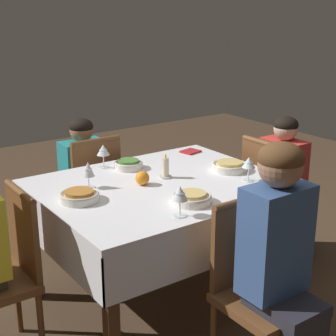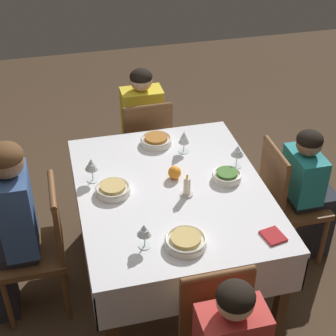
{
  "view_description": "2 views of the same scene",
  "coord_description": "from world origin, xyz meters",
  "px_view_note": "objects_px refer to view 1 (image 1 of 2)",
  "views": [
    {
      "loc": [
        -1.54,
        -2.25,
        1.72
      ],
      "look_at": [
        0.03,
        -0.02,
        0.84
      ],
      "focal_mm": 55.0,
      "sensor_mm": 36.0,
      "label": 1
    },
    {
      "loc": [
        2.29,
        -0.58,
        2.56
      ],
      "look_at": [
        -0.02,
        -0.02,
        0.89
      ],
      "focal_mm": 55.0,
      "sensor_mm": 36.0,
      "label": 2
    }
  ],
  "objects_px": {
    "wine_glass_south": "(180,194)",
    "person_child_teal": "(80,177)",
    "chair_north": "(91,190)",
    "wine_glass_west": "(88,170)",
    "bowl_west": "(79,196)",
    "chair_east": "(271,194)",
    "bowl_south": "(192,198)",
    "candle_centerpiece": "(165,169)",
    "orange_fruit": "(142,178)",
    "chair_south": "(256,284)",
    "dining_table": "(162,198)",
    "wine_glass_east": "(249,163)",
    "person_child_red": "(288,180)",
    "napkin_red_folded": "(190,151)",
    "person_adult_denim": "(283,261)",
    "bowl_east": "(230,166)",
    "wine_glass_north": "(103,151)",
    "chair_west": "(4,269)",
    "bowl_north": "(129,164)"
  },
  "relations": [
    {
      "from": "wine_glass_south",
      "to": "bowl_west",
      "type": "bearing_deg",
      "value": 123.9
    },
    {
      "from": "dining_table",
      "to": "wine_glass_west",
      "type": "distance_m",
      "value": 0.45
    },
    {
      "from": "person_child_teal",
      "to": "bowl_south",
      "type": "xyz_separation_m",
      "value": [
        0.02,
        -1.28,
        0.24
      ]
    },
    {
      "from": "orange_fruit",
      "to": "napkin_red_folded",
      "type": "height_order",
      "value": "orange_fruit"
    },
    {
      "from": "dining_table",
      "to": "wine_glass_east",
      "type": "bearing_deg",
      "value": -30.11
    },
    {
      "from": "chair_east",
      "to": "orange_fruit",
      "type": "xyz_separation_m",
      "value": [
        -1.01,
        0.03,
        0.3
      ]
    },
    {
      "from": "bowl_south",
      "to": "wine_glass_east",
      "type": "height_order",
      "value": "wine_glass_east"
    },
    {
      "from": "bowl_west",
      "to": "orange_fruit",
      "type": "xyz_separation_m",
      "value": [
        0.4,
        0.02,
        0.01
      ]
    },
    {
      "from": "dining_table",
      "to": "bowl_west",
      "type": "relative_size",
      "value": 6.56
    },
    {
      "from": "chair_east",
      "to": "bowl_south",
      "type": "distance_m",
      "value": 1.06
    },
    {
      "from": "bowl_east",
      "to": "orange_fruit",
      "type": "height_order",
      "value": "orange_fruit"
    },
    {
      "from": "person_adult_denim",
      "to": "person_child_teal",
      "type": "distance_m",
      "value": 1.87
    },
    {
      "from": "person_adult_denim",
      "to": "napkin_red_folded",
      "type": "xyz_separation_m",
      "value": [
        0.53,
        1.33,
        0.09
      ]
    },
    {
      "from": "chair_south",
      "to": "candle_centerpiece",
      "type": "relative_size",
      "value": 6.13
    },
    {
      "from": "chair_north",
      "to": "bowl_south",
      "type": "height_order",
      "value": "chair_north"
    },
    {
      "from": "wine_glass_east",
      "to": "bowl_north",
      "type": "relative_size",
      "value": 0.82
    },
    {
      "from": "person_child_red",
      "to": "orange_fruit",
      "type": "xyz_separation_m",
      "value": [
        -1.17,
        0.03,
        0.24
      ]
    },
    {
      "from": "dining_table",
      "to": "chair_north",
      "type": "height_order",
      "value": "chair_north"
    },
    {
      "from": "chair_north",
      "to": "person_child_teal",
      "type": "xyz_separation_m",
      "value": [
        0.0,
        0.16,
        0.05
      ]
    },
    {
      "from": "wine_glass_east",
      "to": "orange_fruit",
      "type": "relative_size",
      "value": 1.79
    },
    {
      "from": "wine_glass_west",
      "to": "bowl_west",
      "type": "bearing_deg",
      "value": -130.46
    },
    {
      "from": "candle_centerpiece",
      "to": "orange_fruit",
      "type": "distance_m",
      "value": 0.18
    },
    {
      "from": "chair_south",
      "to": "orange_fruit",
      "type": "bearing_deg",
      "value": 96.46
    },
    {
      "from": "bowl_north",
      "to": "napkin_red_folded",
      "type": "bearing_deg",
      "value": 7.43
    },
    {
      "from": "bowl_south",
      "to": "wine_glass_west",
      "type": "height_order",
      "value": "wine_glass_west"
    },
    {
      "from": "bowl_north",
      "to": "bowl_east",
      "type": "bearing_deg",
      "value": -38.64
    },
    {
      "from": "chair_west",
      "to": "bowl_north",
      "type": "height_order",
      "value": "chair_west"
    },
    {
      "from": "orange_fruit",
      "to": "dining_table",
      "type": "bearing_deg",
      "value": -22.74
    },
    {
      "from": "dining_table",
      "to": "wine_glass_east",
      "type": "distance_m",
      "value": 0.53
    },
    {
      "from": "chair_west",
      "to": "orange_fruit",
      "type": "xyz_separation_m",
      "value": [
        0.81,
        0.01,
        0.3
      ]
    },
    {
      "from": "wine_glass_south",
      "to": "bowl_north",
      "type": "bearing_deg",
      "value": 76.82
    },
    {
      "from": "bowl_east",
      "to": "chair_east",
      "type": "bearing_deg",
      "value": 7.35
    },
    {
      "from": "chair_east",
      "to": "bowl_north",
      "type": "distance_m",
      "value": 1.02
    },
    {
      "from": "person_child_red",
      "to": "person_child_teal",
      "type": "xyz_separation_m",
      "value": [
        -1.13,
        0.93,
        -0.02
      ]
    },
    {
      "from": "orange_fruit",
      "to": "wine_glass_north",
      "type": "bearing_deg",
      "value": 93.94
    },
    {
      "from": "wine_glass_south",
      "to": "person_child_teal",
      "type": "bearing_deg",
      "value": 84.56
    },
    {
      "from": "bowl_west",
      "to": "wine_glass_east",
      "type": "bearing_deg",
      "value": -16.15
    },
    {
      "from": "bowl_west",
      "to": "napkin_red_folded",
      "type": "bearing_deg",
      "value": 20.92
    },
    {
      "from": "napkin_red_folded",
      "to": "chair_east",
      "type": "bearing_deg",
      "value": -45.23
    },
    {
      "from": "person_child_red",
      "to": "wine_glass_north",
      "type": "height_order",
      "value": "person_child_red"
    },
    {
      "from": "person_adult_denim",
      "to": "orange_fruit",
      "type": "bearing_deg",
      "value": 95.5
    },
    {
      "from": "chair_south",
      "to": "chair_north",
      "type": "relative_size",
      "value": 1.0
    },
    {
      "from": "chair_north",
      "to": "bowl_north",
      "type": "relative_size",
      "value": 5.09
    },
    {
      "from": "orange_fruit",
      "to": "bowl_east",
      "type": "bearing_deg",
      "value": -8.78
    },
    {
      "from": "person_child_red",
      "to": "orange_fruit",
      "type": "height_order",
      "value": "person_child_red"
    },
    {
      "from": "person_adult_denim",
      "to": "wine_glass_east",
      "type": "distance_m",
      "value": 0.83
    },
    {
      "from": "person_adult_denim",
      "to": "wine_glass_west",
      "type": "height_order",
      "value": "person_adult_denim"
    },
    {
      "from": "wine_glass_west",
      "to": "orange_fruit",
      "type": "height_order",
      "value": "wine_glass_west"
    },
    {
      "from": "person_child_red",
      "to": "bowl_south",
      "type": "relative_size",
      "value": 5.03
    },
    {
      "from": "person_child_teal",
      "to": "bowl_west",
      "type": "distance_m",
      "value": 1.05
    }
  ]
}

